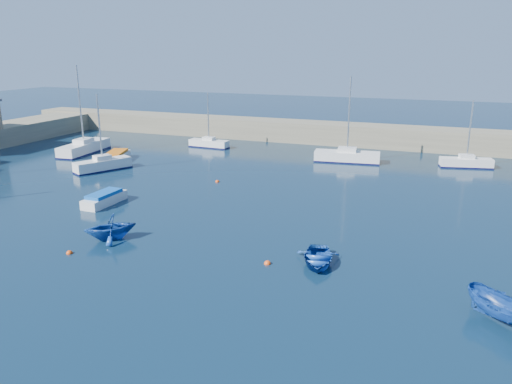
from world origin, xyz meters
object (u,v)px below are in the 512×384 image
(sailboat_7, at_px, (466,162))
(dinghy_center, at_px, (318,258))
(sailboat_6, at_px, (347,156))
(sailboat_3, at_px, (103,164))
(motorboat_1, at_px, (104,199))
(dinghy_right, at_px, (504,309))
(sailboat_5, at_px, (209,143))
(dinghy_left, at_px, (110,227))
(motorboat_2, at_px, (117,156))
(sailboat_4, at_px, (84,147))

(sailboat_7, relative_size, dinghy_center, 1.94)
(sailboat_6, distance_m, sailboat_7, 12.31)
(sailboat_3, height_order, dinghy_center, sailboat_3)
(motorboat_1, bearing_deg, dinghy_right, -15.44)
(sailboat_3, xyz_separation_m, sailboat_5, (4.66, 14.94, -0.09))
(sailboat_5, xyz_separation_m, dinghy_left, (7.97, -30.58, 0.33))
(dinghy_left, bearing_deg, motorboat_2, 169.94)
(sailboat_7, relative_size, motorboat_1, 1.69)
(motorboat_2, bearing_deg, sailboat_6, 0.12)
(sailboat_3, distance_m, dinghy_left, 20.11)
(sailboat_5, distance_m, dinghy_center, 36.54)
(dinghy_left, height_order, dinghy_right, dinghy_left)
(sailboat_5, bearing_deg, sailboat_3, 165.41)
(dinghy_left, bearing_deg, sailboat_7, 98.76)
(sailboat_3, bearing_deg, sailboat_4, 166.91)
(sailboat_5, bearing_deg, sailboat_4, 127.34)
(motorboat_1, distance_m, dinghy_left, 8.10)
(sailboat_3, distance_m, dinghy_center, 29.98)
(sailboat_4, distance_m, sailboat_6, 30.82)
(sailboat_4, height_order, sailboat_5, sailboat_4)
(motorboat_1, height_order, motorboat_2, motorboat_2)
(sailboat_3, bearing_deg, dinghy_center, -1.97)
(sailboat_3, relative_size, sailboat_4, 0.76)
(dinghy_right, bearing_deg, sailboat_4, 99.18)
(sailboat_5, distance_m, motorboat_2, 12.24)
(motorboat_2, relative_size, dinghy_right, 1.43)
(dinghy_right, bearing_deg, sailboat_7, 40.25)
(sailboat_3, distance_m, sailboat_6, 25.92)
(sailboat_7, height_order, dinghy_right, sailboat_7)
(sailboat_6, bearing_deg, dinghy_center, -179.19)
(dinghy_center, bearing_deg, dinghy_right, -31.80)
(motorboat_2, relative_size, dinghy_center, 1.48)
(sailboat_3, xyz_separation_m, dinghy_center, (26.21, -14.57, -0.25))
(sailboat_4, height_order, motorboat_1, sailboat_4)
(sailboat_4, bearing_deg, sailboat_5, 29.88)
(sailboat_3, xyz_separation_m, dinghy_left, (12.63, -15.64, 0.24))
(dinghy_right, bearing_deg, sailboat_5, 81.87)
(sailboat_5, relative_size, dinghy_center, 1.89)
(dinghy_right, bearing_deg, sailboat_6, 61.68)
(sailboat_3, relative_size, sailboat_6, 0.84)
(sailboat_3, bearing_deg, dinghy_left, -23.97)
(sailboat_4, height_order, dinghy_right, sailboat_4)
(dinghy_left, bearing_deg, motorboat_1, 174.89)
(sailboat_6, relative_size, motorboat_1, 2.23)
(sailboat_5, height_order, sailboat_7, sailboat_7)
(sailboat_7, xyz_separation_m, motorboat_1, (-27.26, -24.25, -0.07))
(sailboat_3, bearing_deg, dinghy_right, 0.48)
(sailboat_4, height_order, dinghy_center, sailboat_4)
(sailboat_4, height_order, dinghy_left, sailboat_4)
(sailboat_3, relative_size, sailboat_5, 1.13)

